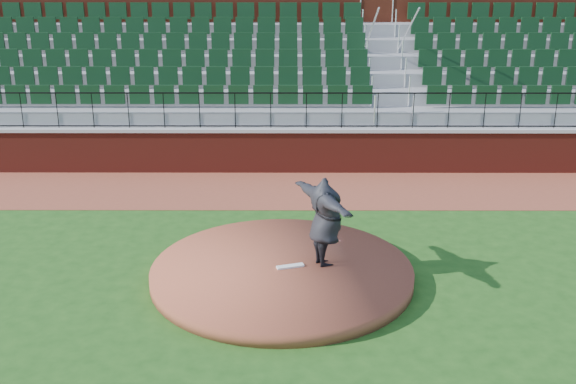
% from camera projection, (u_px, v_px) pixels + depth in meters
% --- Properties ---
extents(ground, '(90.00, 90.00, 0.00)m').
position_uv_depth(ground, '(288.00, 279.00, 13.91)').
color(ground, '#1E4C15').
rests_on(ground, ground).
extents(warning_track, '(34.00, 3.20, 0.01)m').
position_uv_depth(warning_track, '(288.00, 189.00, 19.00)').
color(warning_track, brown).
rests_on(warning_track, ground).
extents(field_wall, '(34.00, 0.35, 1.20)m').
position_uv_depth(field_wall, '(289.00, 151.00, 20.31)').
color(field_wall, maroon).
rests_on(field_wall, ground).
extents(wall_cap, '(34.00, 0.45, 0.10)m').
position_uv_depth(wall_cap, '(289.00, 129.00, 20.09)').
color(wall_cap, '#B7B7B7').
rests_on(wall_cap, field_wall).
extents(wall_railing, '(34.00, 0.05, 1.00)m').
position_uv_depth(wall_railing, '(289.00, 111.00, 19.91)').
color(wall_railing, black).
rests_on(wall_railing, wall_cap).
extents(seating_stands, '(34.00, 5.10, 4.60)m').
position_uv_depth(seating_stands, '(289.00, 76.00, 22.31)').
color(seating_stands, gray).
rests_on(seating_stands, ground).
extents(concourse_wall, '(34.00, 0.50, 5.50)m').
position_uv_depth(concourse_wall, '(289.00, 49.00, 24.80)').
color(concourse_wall, maroon).
rests_on(concourse_wall, ground).
extents(pitchers_mound, '(5.15, 5.15, 0.25)m').
position_uv_depth(pitchers_mound, '(282.00, 273.00, 13.90)').
color(pitchers_mound, brown).
rests_on(pitchers_mound, ground).
extents(pitching_rubber, '(0.56, 0.29, 0.04)m').
position_uv_depth(pitching_rubber, '(290.00, 266.00, 13.85)').
color(pitching_rubber, white).
rests_on(pitching_rubber, pitchers_mound).
extents(pitcher, '(1.48, 2.27, 1.81)m').
position_uv_depth(pitcher, '(325.00, 222.00, 13.69)').
color(pitcher, black).
rests_on(pitcher, pitchers_mound).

